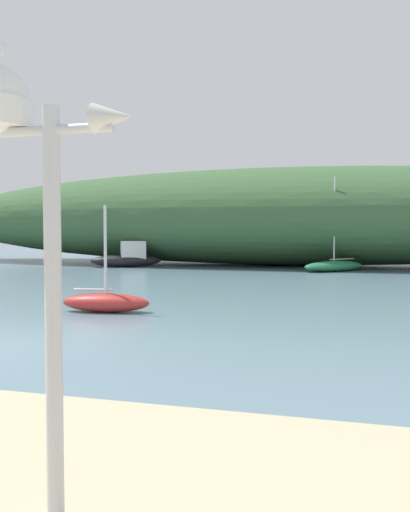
% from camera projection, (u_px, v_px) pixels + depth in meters
% --- Properties ---
extents(ground_plane, '(120.00, 120.00, 0.00)m').
position_uv_depth(ground_plane, '(16.00, 342.00, 10.93)').
color(ground_plane, slate).
extents(distant_hill, '(51.10, 11.39, 6.29)m').
position_uv_depth(distant_hill, '(278.00, 217.00, 35.82)').
color(distant_hill, '#3D6038').
rests_on(distant_hill, ground).
extents(mast_structure, '(1.35, 0.57, 3.20)m').
position_uv_depth(mast_structure, '(8.00, 139.00, 3.86)').
color(mast_structure, silver).
rests_on(mast_structure, beach_sand).
extents(sailboat_east_reach, '(3.75, 3.91, 5.17)m').
position_uv_depth(sailboat_east_reach, '(334.00, 266.00, 30.00)').
color(sailboat_east_reach, '#287A4C').
rests_on(sailboat_east_reach, ground).
extents(sailboat_outer_mooring, '(2.52, 1.09, 2.91)m').
position_uv_depth(sailboat_outer_mooring, '(106.00, 302.00, 14.98)').
color(sailboat_outer_mooring, '#B72D28').
rests_on(sailboat_outer_mooring, ground).
extents(motorboat_by_sandbar, '(4.41, 3.17, 1.59)m').
position_uv_depth(motorboat_by_sandbar, '(128.00, 258.00, 33.58)').
color(motorboat_by_sandbar, black).
rests_on(motorboat_by_sandbar, ground).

